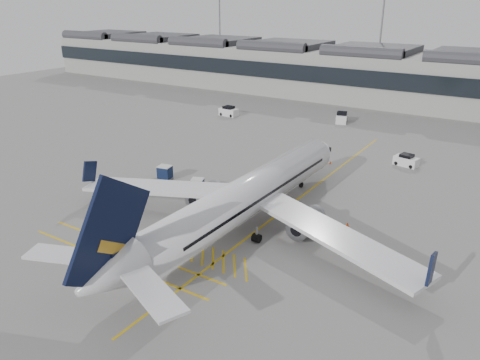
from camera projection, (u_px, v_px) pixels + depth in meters
The scene contains 18 objects.
ground at pixel (183, 208), 53.84m from camera, with size 220.00×220.00×0.00m, color gray.
terminal at pixel (380, 74), 107.91m from camera, with size 200.00×20.45×12.40m.
light_masts at pixel (394, 33), 116.73m from camera, with size 113.00×0.60×25.45m.
apron_markings at pixel (299, 198), 56.62m from camera, with size 0.25×60.00×0.01m, color gold.
airliner_main at pixel (244, 198), 48.22m from camera, with size 39.79×43.46×11.56m.
belt_loader at pixel (266, 182), 60.01m from camera, with size 4.99×2.96×1.98m.
baggage_cart_a at pixel (198, 185), 58.30m from camera, with size 1.97×1.82×1.68m.
baggage_cart_b at pixel (251, 186), 57.70m from camera, with size 1.65×1.37×1.70m.
baggage_cart_c at pixel (212, 194), 55.44m from camera, with size 1.71×1.42×1.78m.
baggage_cart_d at pixel (165, 172), 62.05m from camera, with size 2.07×1.81×1.92m.
ramp_agent_a at pixel (281, 190), 56.58m from camera, with size 0.71×0.47×1.95m, color orange.
ramp_agent_b at pixel (249, 202), 53.40m from camera, with size 0.89×0.69×1.83m, color #FF5D0D.
pushback_tug at pixel (129, 186), 58.56m from camera, with size 2.96×2.21×1.48m.
safety_cone_nose at pixel (330, 162), 68.27m from camera, with size 0.32×0.32×0.44m, color #F24C0A.
safety_cone_engine at pixel (347, 224), 49.46m from camera, with size 0.39×0.39×0.54m, color #F24C0A.
service_van_left at pixel (229, 111), 95.86m from camera, with size 4.02×2.24×1.99m.
service_van_mid at pixel (342, 118), 90.75m from camera, with size 3.07×4.39×2.05m.
service_van_right at pixel (406, 160), 67.35m from camera, with size 3.62×2.30×1.72m.
Camera 1 is at (32.11, -37.55, 22.65)m, focal length 35.00 mm.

